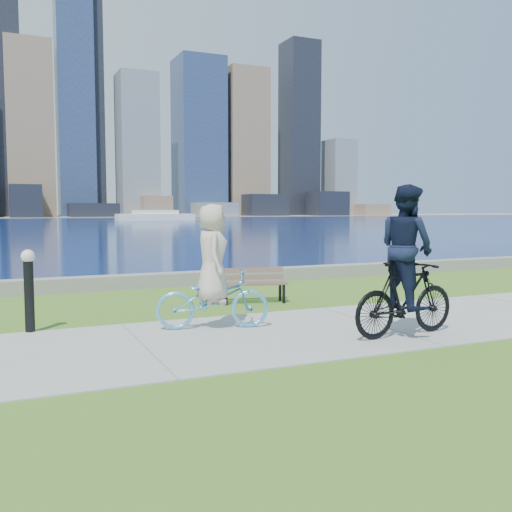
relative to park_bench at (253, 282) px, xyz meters
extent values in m
plane|color=#3D681B|center=(0.97, -3.03, -0.45)|extent=(320.00, 320.00, 0.00)
cube|color=gray|center=(0.97, -3.03, -0.44)|extent=(80.00, 3.50, 0.02)
cube|color=slate|center=(0.97, 3.17, -0.27)|extent=(90.00, 0.50, 0.35)
cube|color=navy|center=(0.97, 68.97, -0.44)|extent=(320.00, 131.00, 0.01)
cube|color=gray|center=(0.97, 126.97, -0.39)|extent=(320.00, 30.00, 0.12)
cube|color=black|center=(-0.69, 117.47, 2.97)|extent=(6.21, 9.94, 6.83)
cube|color=black|center=(13.05, 117.63, 1.09)|extent=(10.37, 7.28, 3.08)
cube|color=#7F654E|center=(27.27, 119.96, 1.96)|extent=(6.63, 8.01, 4.82)
cube|color=slate|center=(41.19, 117.74, 1.22)|extent=(9.20, 8.81, 3.34)
cube|color=black|center=(55.17, 119.49, 2.29)|extent=(10.14, 7.37, 5.47)
cube|color=black|center=(71.60, 116.25, 2.67)|extent=(8.64, 7.53, 6.24)
cube|color=#7F654E|center=(86.58, 118.01, 1.08)|extent=(8.27, 6.11, 3.06)
cube|color=#7F654E|center=(1.06, 128.26, 19.03)|extent=(9.82, 10.19, 38.96)
cube|color=black|center=(12.43, 129.90, 28.50)|extent=(9.62, 9.47, 57.89)
cube|color=slate|center=(24.53, 124.88, 16.24)|extent=(8.86, 9.20, 33.37)
cube|color=navy|center=(40.81, 127.96, 19.17)|extent=(11.30, 11.73, 39.23)
cube|color=#7F654E|center=(53.11, 126.69, 18.37)|extent=(10.44, 8.26, 37.63)
cube|color=black|center=(68.59, 126.41, 22.55)|extent=(8.37, 8.81, 46.00)
cube|color=slate|center=(80.13, 124.53, 9.85)|extent=(7.09, 7.55, 20.60)
cube|color=navy|center=(10.97, 127.97, 31.55)|extent=(8.00, 8.00, 64.00)
cube|color=white|center=(17.89, 81.25, 0.09)|extent=(12.56, 3.59, 1.08)
cube|color=white|center=(17.89, 81.25, 0.94)|extent=(7.18, 2.69, 0.63)
cube|color=black|center=(-0.66, -0.10, -0.25)|extent=(0.06, 0.06, 0.40)
cube|color=black|center=(0.56, -0.36, -0.25)|extent=(0.06, 0.06, 0.40)
cube|color=black|center=(-0.59, 0.21, -0.25)|extent=(0.06, 0.06, 0.40)
cube|color=black|center=(0.62, -0.05, -0.25)|extent=(0.06, 0.06, 0.40)
cube|color=brown|center=(-0.05, -0.23, -0.03)|extent=(1.40, 0.38, 0.04)
cube|color=brown|center=(-0.02, -0.09, -0.03)|extent=(1.40, 0.38, 0.04)
cube|color=brown|center=(0.01, 0.05, -0.03)|extent=(1.40, 0.38, 0.04)
cube|color=brown|center=(0.03, 0.15, 0.08)|extent=(1.40, 0.34, 0.10)
cube|color=brown|center=(0.04, 0.18, 0.23)|extent=(1.40, 0.34, 0.10)
cylinder|color=black|center=(-4.51, -1.28, 0.15)|extent=(0.15, 0.15, 1.20)
sphere|color=silver|center=(-4.51, -1.28, 0.80)|extent=(0.22, 0.22, 0.22)
imported|color=#5DB6E2|center=(-1.70, -2.24, 0.06)|extent=(1.11, 1.99, 0.98)
imported|color=silver|center=(-1.70, -2.24, 0.82)|extent=(0.71, 0.92, 1.64)
imported|color=black|center=(0.87, -3.97, 0.16)|extent=(0.73, 2.00, 1.18)
imported|color=black|center=(0.87, -3.97, 0.97)|extent=(0.80, 0.98, 1.93)
camera|label=1|loc=(-4.83, -11.10, 1.57)|focal=40.00mm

